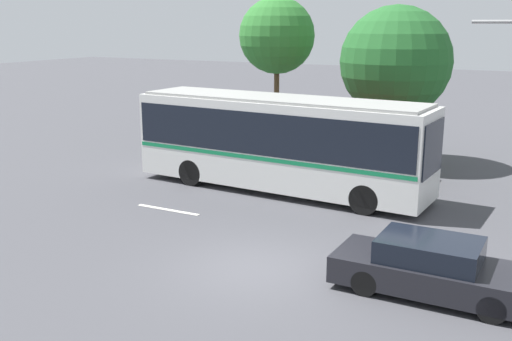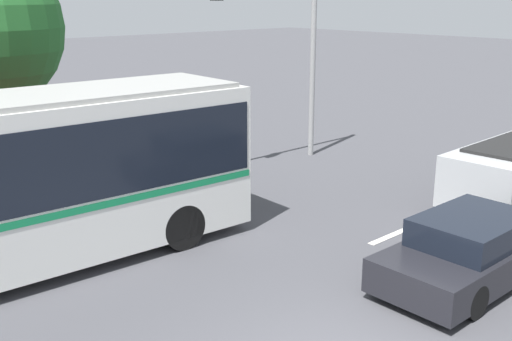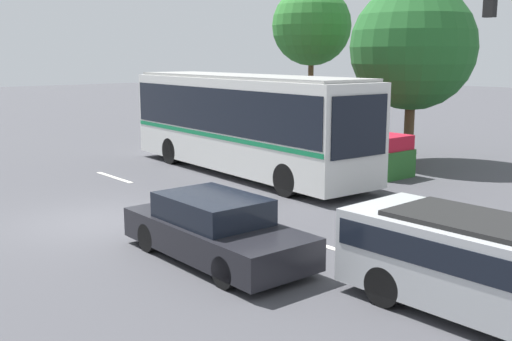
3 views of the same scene
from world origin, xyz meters
TOP-DOWN VIEW (x-y plane):
  - ground_plane at (0.00, 0.00)m, footprint 140.00×140.00m
  - city_bus at (-2.62, 6.84)m, footprint 11.19×3.16m
  - sedan_foreground at (4.25, 0.56)m, footprint 4.48×1.82m
  - suv_left_lane at (9.43, 2.19)m, footprint 5.01×2.08m
  - flowering_hedge at (-1.32, 10.18)m, footprint 6.05×1.50m
  - street_tree_left at (-6.02, 13.53)m, footprint 3.57×3.57m
  - street_tree_centre at (-0.21, 13.10)m, footprint 4.74×4.74m
  - lane_stripe_near at (-4.83, 2.93)m, footprint 2.40×0.16m
  - lane_stripe_mid at (5.40, 2.90)m, footprint 2.40×0.16m

SIDE VIEW (x-z plane):
  - ground_plane at x=0.00m, z-range 0.00..0.00m
  - lane_stripe_near at x=-4.83m, z-range 0.00..0.01m
  - lane_stripe_mid at x=5.40m, z-range 0.00..0.01m
  - sedan_foreground at x=4.25m, z-range -0.04..1.28m
  - flowering_hedge at x=-1.32m, z-range -0.01..1.43m
  - suv_left_lane at x=9.43m, z-range 0.13..1.71m
  - city_bus at x=-2.62m, z-range 0.23..3.68m
  - street_tree_centre at x=-0.21m, z-range 1.01..7.79m
  - street_tree_left at x=-6.02m, z-range 1.80..9.02m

